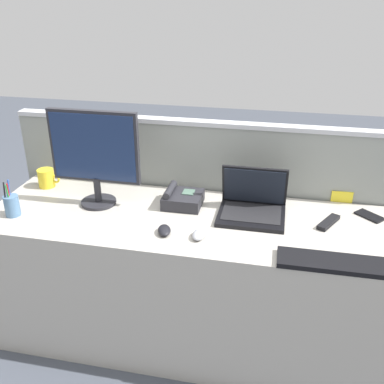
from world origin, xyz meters
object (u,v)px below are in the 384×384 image
at_px(pen_cup, 12,205).
at_px(cell_phone_black_slab, 370,216).
at_px(desktop_monitor, 94,152).
at_px(coffee_mug, 47,178).
at_px(desk_phone, 182,199).
at_px(laptop, 252,204).
at_px(computer_mouse_right_hand, 164,230).
at_px(computer_mouse_left_hand, 199,234).
at_px(keyboard_main, 331,262).
at_px(tv_remote, 328,222).

bearing_deg(pen_cup, cell_phone_black_slab, 11.43).
height_order(desktop_monitor, cell_phone_black_slab, desktop_monitor).
relative_size(cell_phone_black_slab, coffee_mug, 1.05).
bearing_deg(desk_phone, desktop_monitor, -171.32).
xyz_separation_m(laptop, pen_cup, (-1.17, -0.26, 0.00)).
xyz_separation_m(desk_phone, coffee_mug, (-0.81, 0.07, 0.02)).
distance_m(computer_mouse_right_hand, computer_mouse_left_hand, 0.16).
relative_size(computer_mouse_right_hand, computer_mouse_left_hand, 1.00).
xyz_separation_m(desktop_monitor, desk_phone, (0.43, 0.07, -0.25)).
height_order(desktop_monitor, desk_phone, desktop_monitor).
xyz_separation_m(desk_phone, pen_cup, (-0.80, -0.29, 0.02)).
bearing_deg(keyboard_main, desk_phone, 150.35).
bearing_deg(desk_phone, laptop, -3.29).
bearing_deg(keyboard_main, computer_mouse_right_hand, 171.53).
distance_m(desk_phone, coffee_mug, 0.81).
distance_m(desk_phone, pen_cup, 0.85).
relative_size(laptop, computer_mouse_right_hand, 3.28).
bearing_deg(desktop_monitor, keyboard_main, -16.22).
bearing_deg(desk_phone, coffee_mug, 175.29).
xyz_separation_m(desktop_monitor, computer_mouse_left_hand, (0.58, -0.24, -0.27)).
bearing_deg(coffee_mug, pen_cup, -89.32).
relative_size(desk_phone, computer_mouse_right_hand, 1.96).
xyz_separation_m(desktop_monitor, tv_remote, (1.17, 0.01, -0.27)).
distance_m(laptop, cell_phone_black_slab, 0.59).
bearing_deg(computer_mouse_right_hand, computer_mouse_left_hand, -19.26).
height_order(laptop, desk_phone, laptop).
distance_m(laptop, coffee_mug, 1.18).
bearing_deg(keyboard_main, laptop, 132.57).
relative_size(laptop, desk_phone, 1.67).
height_order(computer_mouse_left_hand, pen_cup, pen_cup).
bearing_deg(cell_phone_black_slab, computer_mouse_right_hand, 153.59).
bearing_deg(computer_mouse_left_hand, computer_mouse_right_hand, -179.16).
relative_size(desk_phone, pen_cup, 1.05).
distance_m(desktop_monitor, coffee_mug, 0.46).
relative_size(keyboard_main, computer_mouse_right_hand, 4.39).
distance_m(desk_phone, tv_remote, 0.74).
relative_size(keyboard_main, cell_phone_black_slab, 3.24).
bearing_deg(tv_remote, desktop_monitor, -150.65).
xyz_separation_m(keyboard_main, pen_cup, (-1.53, 0.12, 0.04)).
bearing_deg(laptop, keyboard_main, -46.88).
distance_m(laptop, computer_mouse_right_hand, 0.47).
bearing_deg(tv_remote, pen_cup, -142.69).
bearing_deg(computer_mouse_left_hand, laptop, 54.61).
bearing_deg(coffee_mug, laptop, -4.27).
height_order(desktop_monitor, laptop, desktop_monitor).
distance_m(desktop_monitor, laptop, 0.83).
bearing_deg(laptop, computer_mouse_right_hand, -143.74).
bearing_deg(desktop_monitor, computer_mouse_right_hand, -29.17).
bearing_deg(pen_cup, keyboard_main, -4.40).
relative_size(keyboard_main, computer_mouse_left_hand, 4.39).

